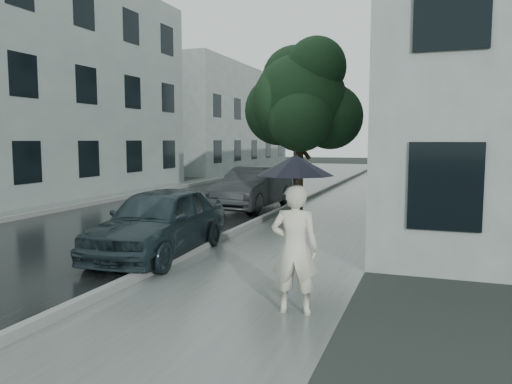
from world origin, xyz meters
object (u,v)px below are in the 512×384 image
at_px(street_tree, 301,101).
at_px(car_far, 253,188).
at_px(lamp_post, 292,128).
at_px(car_near, 159,221).
at_px(pedestrian, 295,249).

xyz_separation_m(street_tree, car_far, (-2.13, 1.83, -2.79)).
bearing_deg(lamp_post, car_near, -74.46).
bearing_deg(street_tree, car_near, -106.50).
bearing_deg(pedestrian, lamp_post, -80.88).
distance_m(pedestrian, car_far, 10.51).
relative_size(street_tree, car_near, 1.27).
distance_m(street_tree, car_far, 3.96).
height_order(street_tree, car_far, street_tree).
distance_m(street_tree, lamp_post, 2.92).
height_order(pedestrian, car_near, pedestrian).
bearing_deg(pedestrian, car_far, -73.69).
height_order(street_tree, car_near, street_tree).
height_order(pedestrian, lamp_post, lamp_post).
relative_size(pedestrian, car_near, 0.43).
height_order(lamp_post, car_near, lamp_post).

